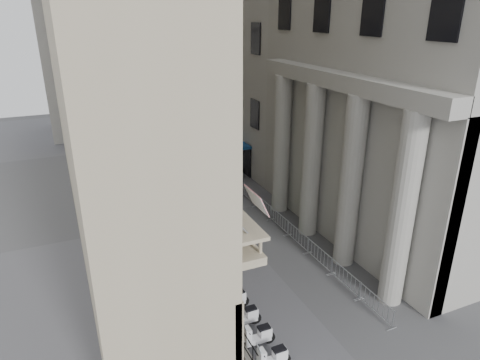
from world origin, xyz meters
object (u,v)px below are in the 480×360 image
object	(u,v)px
info_kiosk	(184,241)
pedestrian_b	(218,164)
street_lamp	(186,157)
pedestrian_a	(220,182)
security_tent	(169,182)

from	to	relation	value
info_kiosk	pedestrian_b	world-z (taller)	pedestrian_b
street_lamp	pedestrian_a	xyz separation A→B (m)	(3.58, 2.61, -3.45)
street_lamp	security_tent	bearing A→B (deg)	-154.57
info_kiosk	pedestrian_a	world-z (taller)	pedestrian_a
security_tent	pedestrian_a	bearing A→B (deg)	28.53
security_tent	info_kiosk	xyz separation A→B (m)	(-0.59, -5.54, -1.84)
info_kiosk	security_tent	bearing A→B (deg)	104.31
pedestrian_b	street_lamp	bearing A→B (deg)	86.75
pedestrian_a	info_kiosk	bearing A→B (deg)	49.31
street_lamp	pedestrian_b	xyz separation A→B (m)	(4.97, 6.72, -3.41)
street_lamp	pedestrian_b	bearing A→B (deg)	76.19
security_tent	street_lamp	xyz separation A→B (m)	(1.34, 0.06, 1.65)
security_tent	pedestrian_b	xyz separation A→B (m)	(6.31, 6.78, -1.76)
info_kiosk	pedestrian_b	bearing A→B (deg)	81.15
pedestrian_a	pedestrian_b	bearing A→B (deg)	-115.57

